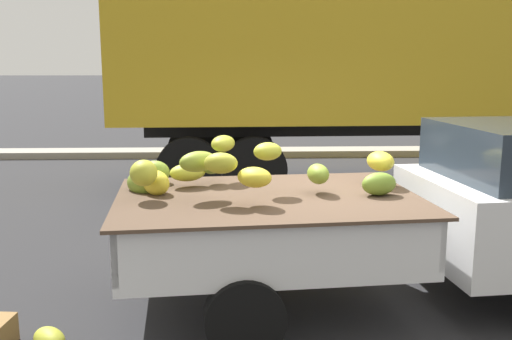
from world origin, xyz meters
The scene contains 5 objects.
ground centered at (0.00, 0.00, 0.00)m, with size 220.00×220.00×0.00m, color #28282B.
curb_strip centered at (0.00, 8.62, 0.08)m, with size 80.00×0.80×0.16m, color gray.
pickup_truck centered at (1.14, -0.20, 0.89)m, with size 4.93×2.30×1.70m.
semi_trailer centered at (2.82, 5.16, 2.54)m, with size 12.07×2.93×3.95m.
fallen_banana_bunch_near_tailgate centered at (-2.49, -1.12, 0.09)m, with size 0.35×0.22×0.18m, color gold.
Camera 1 is at (-1.00, -5.39, 2.26)m, focal length 39.90 mm.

